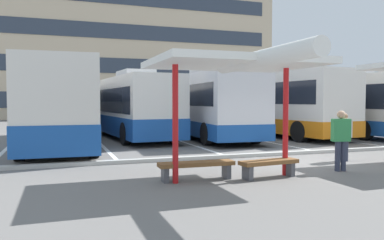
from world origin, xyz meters
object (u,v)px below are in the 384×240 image
at_px(coach_bus_0, 60,106).
at_px(coach_bus_3, 270,104).
at_px(bench_0, 197,166).
at_px(coach_bus_2, 200,105).
at_px(waiting_passenger_2, 341,136).
at_px(coach_bus_4, 331,105).
at_px(waiting_shelter_0, 239,65).
at_px(coach_bus_1, 129,108).
at_px(bench_1, 269,165).
at_px(waiting_passenger_0, 344,134).

height_order(coach_bus_0, coach_bus_3, coach_bus_3).
xyz_separation_m(coach_bus_0, bench_0, (3.03, -9.32, -1.37)).
relative_size(coach_bus_2, waiting_passenger_2, 7.29).
distance_m(coach_bus_0, waiting_passenger_2, 11.90).
distance_m(coach_bus_3, coach_bus_4, 3.74).
height_order(coach_bus_2, coach_bus_3, coach_bus_3).
bearing_deg(coach_bus_3, waiting_shelter_0, -123.83).
xyz_separation_m(coach_bus_3, coach_bus_4, (3.66, -0.76, -0.07)).
xyz_separation_m(coach_bus_1, waiting_shelter_0, (0.47, -12.12, 1.21)).
bearing_deg(coach_bus_1, bench_1, -83.52).
relative_size(waiting_shelter_0, bench_0, 2.55).
bearing_deg(coach_bus_3, coach_bus_4, -11.72).
height_order(waiting_shelter_0, waiting_passenger_2, waiting_shelter_0).
distance_m(bench_0, bench_1, 1.83).
height_order(coach_bus_1, waiting_shelter_0, coach_bus_1).
bearing_deg(coach_bus_1, coach_bus_4, -9.12).
relative_size(coach_bus_4, waiting_passenger_0, 6.78).
distance_m(coach_bus_2, bench_1, 11.77).
xyz_separation_m(waiting_shelter_0, bench_0, (-0.90, 0.43, -2.43)).
relative_size(coach_bus_0, bench_0, 6.68).
xyz_separation_m(coach_bus_2, waiting_passenger_0, (1.23, -9.82, -0.82)).
xyz_separation_m(coach_bus_0, coach_bus_3, (11.32, 1.28, 0.06)).
height_order(bench_0, bench_1, same).
distance_m(coach_bus_3, waiting_passenger_2, 11.55).
bearing_deg(waiting_shelter_0, coach_bus_4, 42.91).
xyz_separation_m(coach_bus_1, waiting_passenger_2, (3.70, -11.84, -0.60)).
height_order(coach_bus_1, bench_1, coach_bus_1).
height_order(coach_bus_0, bench_0, coach_bus_0).
xyz_separation_m(coach_bus_1, coach_bus_4, (11.51, -1.85, 0.13)).
xyz_separation_m(waiting_shelter_0, bench_1, (0.90, 0.09, -2.44)).
relative_size(coach_bus_0, coach_bus_2, 1.04).
bearing_deg(waiting_shelter_0, waiting_passenger_2, 4.89).
distance_m(coach_bus_4, bench_0, 15.53).
height_order(coach_bus_4, waiting_passenger_0, coach_bus_4).
bearing_deg(waiting_shelter_0, coach_bus_2, 73.74).
distance_m(coach_bus_1, bench_1, 12.16).
relative_size(coach_bus_1, coach_bus_2, 0.88).
height_order(waiting_shelter_0, bench_0, waiting_shelter_0).
bearing_deg(waiting_shelter_0, coach_bus_3, 56.17).
distance_m(waiting_shelter_0, bench_0, 2.63).
bearing_deg(bench_1, waiting_passenger_0, 23.55).
height_order(coach_bus_2, bench_1, coach_bus_2).
xyz_separation_m(coach_bus_4, bench_0, (-11.95, -9.84, -1.35)).
distance_m(coach_bus_1, bench_0, 11.75).
relative_size(bench_1, waiting_passenger_2, 0.96).
bearing_deg(waiting_passenger_2, bench_1, -175.55).
xyz_separation_m(waiting_shelter_0, waiting_passenger_0, (4.59, 1.70, -1.90)).
bearing_deg(waiting_shelter_0, waiting_passenger_0, 20.36).
relative_size(coach_bus_2, waiting_passenger_0, 7.88).
relative_size(coach_bus_4, bench_0, 5.53).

